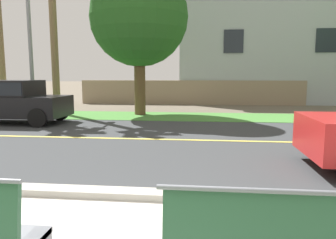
{
  "coord_description": "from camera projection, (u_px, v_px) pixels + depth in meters",
  "views": [
    {
      "loc": [
        0.79,
        -1.96,
        1.74
      ],
      "look_at": [
        0.21,
        3.32,
        1.0
      ],
      "focal_mm": 34.46,
      "sensor_mm": 36.0,
      "label": 1
    }
  ],
  "objects": [
    {
      "name": "road_centre_line",
      "position": [
        173.0,
        140.0,
        8.65
      ],
      "size": [
        48.0,
        0.14,
        0.01
      ],
      "primitive_type": "cube",
      "color": "#E0CC4C",
      "rests_on": "ground_plane"
    },
    {
      "name": "shade_tree_far_left",
      "position": [
        142.0,
        9.0,
        13.4
      ],
      "size": [
        4.14,
        4.14,
        6.82
      ],
      "color": "brown",
      "rests_on": "ground_plane"
    },
    {
      "name": "house_across_street",
      "position": [
        268.0,
        46.0,
        21.08
      ],
      "size": [
        12.02,
        6.91,
        7.14
      ],
      "color": "#A3ADB2",
      "rests_on": "ground_plane"
    },
    {
      "name": "streetlamp",
      "position": [
        31.0,
        21.0,
        13.37
      ],
      "size": [
        0.24,
        2.1,
        6.89
      ],
      "color": "gray",
      "rests_on": "ground_plane"
    },
    {
      "name": "far_verge_grass",
      "position": [
        184.0,
        116.0,
        13.43
      ],
      "size": [
        48.0,
        2.8,
        0.02
      ],
      "primitive_type": "cube",
      "color": "#478438",
      "rests_on": "ground_plane"
    },
    {
      "name": "ground_plane",
      "position": [
        177.0,
        130.0,
        10.13
      ],
      "size": [
        140.0,
        140.0,
        0.0
      ],
      "primitive_type": "plane",
      "color": "#665B4C"
    },
    {
      "name": "street_asphalt",
      "position": [
        173.0,
        140.0,
        8.65
      ],
      "size": [
        52.0,
        8.0,
        0.01
      ],
      "primitive_type": "cube",
      "color": "#383A3D",
      "rests_on": "ground_plane"
    },
    {
      "name": "garden_wall",
      "position": [
        190.0,
        92.0,
        18.86
      ],
      "size": [
        13.0,
        0.36,
        1.4
      ],
      "primitive_type": "cube",
      "color": "gray",
      "rests_on": "ground_plane"
    },
    {
      "name": "curb_edge",
      "position": [
        146.0,
        195.0,
        4.56
      ],
      "size": [
        44.0,
        0.3,
        0.11
      ],
      "primitive_type": "cube",
      "color": "#ADA89E",
      "rests_on": "ground_plane"
    },
    {
      "name": "car_black_far",
      "position": [
        6.0,
        99.0,
        11.56
      ],
      "size": [
        4.3,
        1.86,
        1.54
      ],
      "color": "black",
      "rests_on": "ground_plane"
    }
  ]
}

